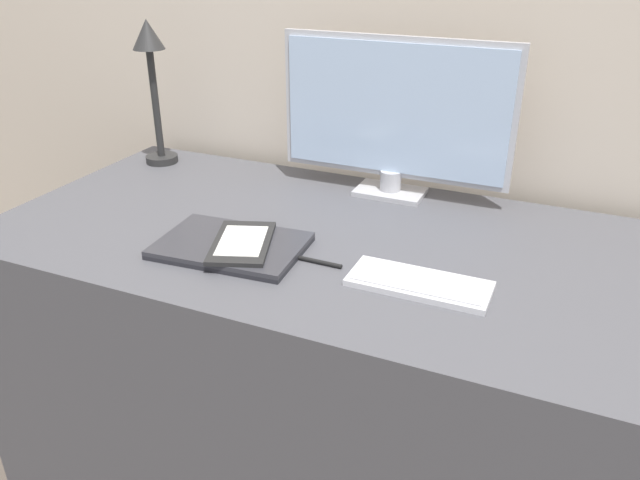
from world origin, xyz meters
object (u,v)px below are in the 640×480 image
(desk_lamp, at_px, (152,69))
(pen, at_px, (311,260))
(monitor, at_px, (394,115))
(laptop, at_px, (231,246))
(keyboard, at_px, (419,283))
(ereader, at_px, (242,243))

(desk_lamp, height_order, pen, desk_lamp)
(monitor, distance_m, pen, 0.46)
(pen, bearing_deg, monitor, 85.72)
(laptop, bearing_deg, desk_lamp, 139.66)
(keyboard, distance_m, pen, 0.23)
(laptop, relative_size, pen, 2.33)
(monitor, height_order, ereader, monitor)
(ereader, bearing_deg, laptop, 175.60)
(desk_lamp, relative_size, pen, 2.95)
(laptop, bearing_deg, pen, 5.49)
(keyboard, xyz_separation_m, desk_lamp, (-0.88, 0.39, 0.26))
(ereader, bearing_deg, monitor, 67.77)
(monitor, height_order, laptop, monitor)
(desk_lamp, bearing_deg, monitor, 2.63)
(keyboard, distance_m, laptop, 0.40)
(monitor, relative_size, ereader, 2.59)
(monitor, xyz_separation_m, keyboard, (0.19, -0.43, -0.20))
(monitor, relative_size, desk_lamp, 1.46)
(monitor, relative_size, keyboard, 2.18)
(keyboard, relative_size, ereader, 1.19)
(monitor, xyz_separation_m, pen, (-0.03, -0.42, -0.20))
(keyboard, bearing_deg, desk_lamp, 155.82)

